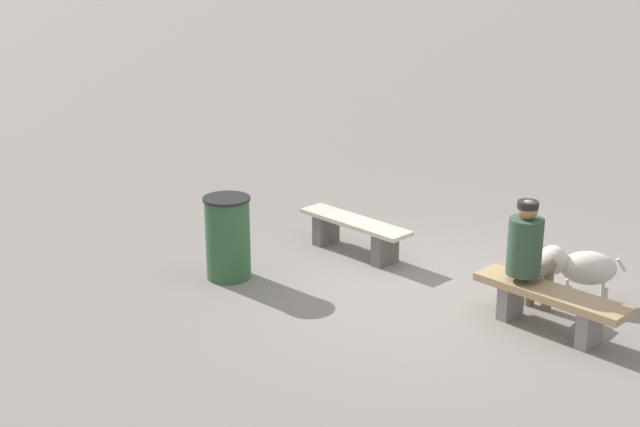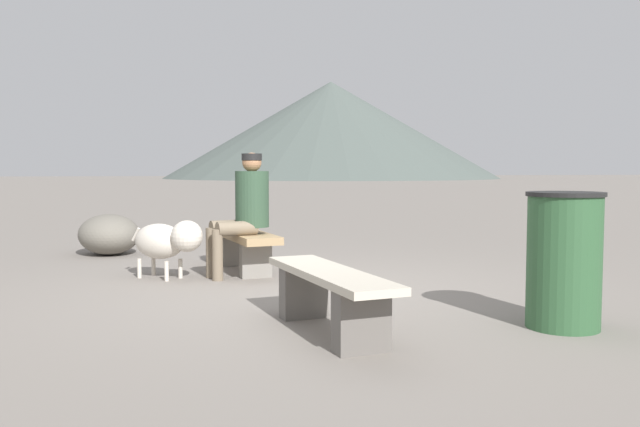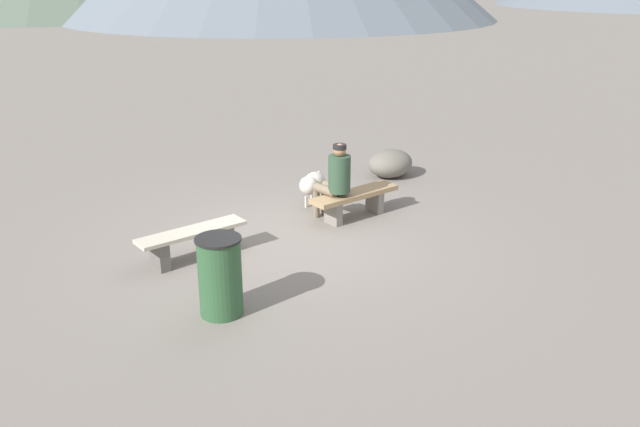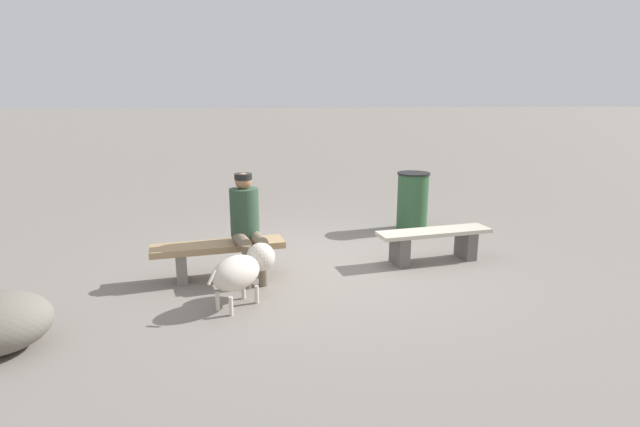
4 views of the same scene
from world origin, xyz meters
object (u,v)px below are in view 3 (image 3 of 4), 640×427
object	(u,v)px
bench_right	(355,199)
boulder	(390,163)
dog	(313,184)
bench_left	(192,240)
seated_person	(336,177)
trash_bin	(220,276)

from	to	relation	value
bench_right	boulder	world-z (taller)	boulder
bench_right	dog	distance (m)	0.89
bench_left	dog	world-z (taller)	dog
bench_right	boulder	distance (m)	2.42
bench_left	seated_person	distance (m)	2.57
bench_right	trash_bin	distance (m)	3.64
seated_person	trash_bin	bearing A→B (deg)	-159.89
dog	bench_right	bearing A→B (deg)	64.95
trash_bin	boulder	xyz separation A→B (m)	(5.06, 3.31, -0.22)
dog	seated_person	bearing A→B (deg)	41.66
bench_left	boulder	bearing A→B (deg)	12.55
seated_person	dog	world-z (taller)	seated_person
trash_bin	bench_left	bearing A→B (deg)	79.85
bench_left	dog	xyz separation A→B (m)	(2.58, 0.99, 0.11)
bench_right	boulder	xyz separation A→B (m)	(1.89, 1.51, -0.05)
boulder	bench_right	bearing A→B (deg)	-141.46
seated_person	boulder	xyz separation A→B (m)	(2.24, 1.47, -0.48)
trash_bin	boulder	world-z (taller)	trash_bin
bench_right	dog	bearing A→B (deg)	102.45
bench_right	trash_bin	bearing A→B (deg)	-157.00
bench_left	seated_person	world-z (taller)	seated_person
seated_person	bench_right	bearing A→B (deg)	-19.49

